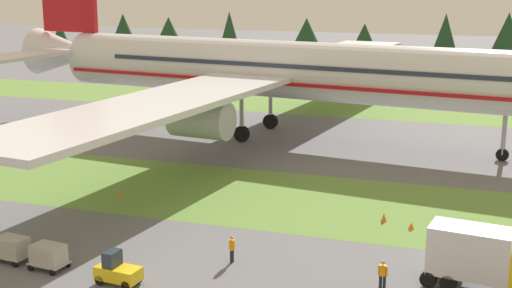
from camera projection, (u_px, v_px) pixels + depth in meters
name	position (u px, v px, depth m)	size (l,w,h in m)	color
grass_strip_near	(269.00, 197.00, 56.69)	(320.00, 14.99, 0.01)	olive
grass_strip_far	(363.00, 108.00, 95.43)	(320.00, 14.99, 0.01)	olive
airliner	(274.00, 69.00, 76.52)	(66.24, 81.57, 21.03)	silver
baggage_tug	(117.00, 271.00, 40.56)	(2.73, 1.59, 1.97)	yellow
cargo_dolly_lead	(48.00, 255.00, 42.61)	(2.36, 1.74, 1.55)	#A3A3A8
cargo_dolly_second	(12.00, 247.00, 43.80)	(2.36, 1.74, 1.55)	#A3A3A8
catering_truck	(487.00, 258.00, 39.47)	(7.21, 3.24, 3.58)	yellow
ground_crew_marshaller	(232.00, 248.00, 43.61)	(0.36, 0.56, 1.74)	black
ground_crew_loader	(383.00, 274.00, 39.82)	(0.56, 0.36, 1.74)	black
taxiway_marker_0	(384.00, 217.00, 51.08)	(0.44, 0.44, 0.62)	orange
taxiway_marker_2	(411.00, 226.00, 49.57)	(0.44, 0.44, 0.48)	orange
taxiway_marker_3	(119.00, 194.00, 56.87)	(0.44, 0.44, 0.47)	orange
distant_tree_line	(427.00, 37.00, 129.92)	(150.23, 10.94, 11.54)	#4C3823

